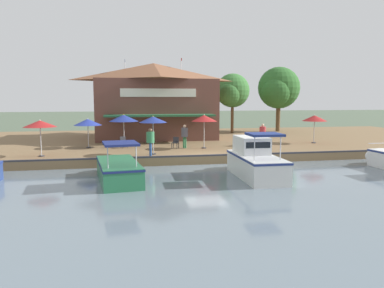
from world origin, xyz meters
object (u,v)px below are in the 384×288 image
(patio_umbrella_back_row, at_px, (40,124))
(cafe_chair_mid_patio, at_px, (175,142))
(motorboat_second_along, at_px, (253,160))
(motorboat_fourth_along, at_px, (117,168))
(waterfront_restaurant, at_px, (154,100))
(person_mid_patio, at_px, (185,133))
(patio_umbrella_by_entrance, at_px, (124,118))
(person_at_quay_edge, at_px, (150,138))
(patio_umbrella_mid_patio_right, at_px, (153,120))
(tree_upstream_bank, at_px, (278,89))
(patio_umbrella_far_corner, at_px, (204,118))
(person_near_entrance, at_px, (263,132))
(cafe_chair_back_row_seat, at_px, (241,139))
(patio_umbrella_near_quay_edge, at_px, (88,122))
(tree_behind_restaurant, at_px, (232,91))
(cafe_chair_far_corner_seat, at_px, (123,141))
(patio_umbrella_mid_patio_left, at_px, (315,118))

(patio_umbrella_back_row, bearing_deg, cafe_chair_mid_patio, 104.21)
(motorboat_second_along, distance_m, motorboat_fourth_along, 7.30)
(waterfront_restaurant, distance_m, person_mid_patio, 9.32)
(patio_umbrella_by_entrance, xyz_separation_m, person_at_quay_edge, (5.09, 1.60, -1.07))
(patio_umbrella_mid_patio_right, xyz_separation_m, tree_upstream_bank, (-15.13, 15.40, 2.47))
(patio_umbrella_far_corner, height_order, cafe_chair_mid_patio, patio_umbrella_far_corner)
(person_near_entrance, bearing_deg, tree_upstream_bank, 151.58)
(cafe_chair_back_row_seat, height_order, person_near_entrance, person_near_entrance)
(patio_umbrella_back_row, bearing_deg, patio_umbrella_by_entrance, 126.26)
(person_mid_patio, relative_size, motorboat_second_along, 0.30)
(patio_umbrella_near_quay_edge, height_order, person_at_quay_edge, patio_umbrella_near_quay_edge)
(patio_umbrella_near_quay_edge, relative_size, patio_umbrella_mid_patio_right, 0.87)
(tree_behind_restaurant, bearing_deg, cafe_chair_far_corner_seat, -48.51)
(cafe_chair_mid_patio, height_order, cafe_chair_back_row_seat, same)
(waterfront_restaurant, height_order, patio_umbrella_near_quay_edge, waterfront_restaurant)
(patio_umbrella_back_row, bearing_deg, patio_umbrella_far_corner, 99.82)
(patio_umbrella_back_row, xyz_separation_m, patio_umbrella_near_quay_edge, (-3.91, 2.62, -0.16))
(patio_umbrella_by_entrance, relative_size, patio_umbrella_near_quay_edge, 1.13)
(patio_umbrella_mid_patio_right, bearing_deg, patio_umbrella_mid_patio_left, 106.01)
(cafe_chair_far_corner_seat, bearing_deg, person_near_entrance, 85.32)
(patio_umbrella_by_entrance, height_order, motorboat_second_along, patio_umbrella_by_entrance)
(patio_umbrella_near_quay_edge, bearing_deg, motorboat_fourth_along, 13.08)
(waterfront_restaurant, height_order, patio_umbrella_back_row, waterfront_restaurant)
(patio_umbrella_by_entrance, xyz_separation_m, tree_upstream_bank, (-10.77, 17.25, 2.56))
(motorboat_fourth_along, relative_size, tree_behind_restaurant, 0.93)
(patio_umbrella_near_quay_edge, relative_size, tree_upstream_bank, 0.31)
(cafe_chair_mid_patio, distance_m, motorboat_fourth_along, 8.81)
(patio_umbrella_far_corner, distance_m, patio_umbrella_by_entrance, 6.16)
(patio_umbrella_mid_patio_left, bearing_deg, patio_umbrella_far_corner, -81.04)
(patio_umbrella_mid_patio_left, height_order, patio_umbrella_mid_patio_right, patio_umbrella_mid_patio_right)
(patio_umbrella_far_corner, relative_size, patio_umbrella_mid_patio_right, 0.98)
(motorboat_second_along, bearing_deg, patio_umbrella_back_row, -115.87)
(cafe_chair_mid_patio, bearing_deg, patio_umbrella_mid_patio_left, 95.68)
(motorboat_second_along, bearing_deg, patio_umbrella_mid_patio_right, -137.31)
(cafe_chair_far_corner_seat, xyz_separation_m, tree_behind_restaurant, (-10.24, 11.57, 3.98))
(patio_umbrella_far_corner, height_order, person_near_entrance, patio_umbrella_far_corner)
(motorboat_fourth_along, bearing_deg, patio_umbrella_mid_patio_left, 118.94)
(cafe_chair_mid_patio, distance_m, person_mid_patio, 0.94)
(cafe_chair_far_corner_seat, bearing_deg, patio_umbrella_mid_patio_right, 26.40)
(patio_umbrella_mid_patio_left, relative_size, patio_umbrella_mid_patio_right, 0.92)
(patio_umbrella_back_row, relative_size, cafe_chair_back_row_seat, 2.77)
(patio_umbrella_mid_patio_right, relative_size, person_near_entrance, 1.47)
(cafe_chair_mid_patio, xyz_separation_m, person_mid_patio, (0.00, 0.70, 0.63))
(patio_umbrella_by_entrance, bearing_deg, patio_umbrella_back_row, -53.74)
(motorboat_fourth_along, bearing_deg, cafe_chair_back_row_seat, 131.37)
(person_at_quay_edge, bearing_deg, patio_umbrella_back_row, -100.10)
(motorboat_second_along, bearing_deg, waterfront_restaurant, -167.36)
(patio_umbrella_mid_patio_right, relative_size, motorboat_fourth_along, 0.43)
(waterfront_restaurant, height_order, patio_umbrella_by_entrance, waterfront_restaurant)
(patio_umbrella_near_quay_edge, distance_m, motorboat_second_along, 13.69)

